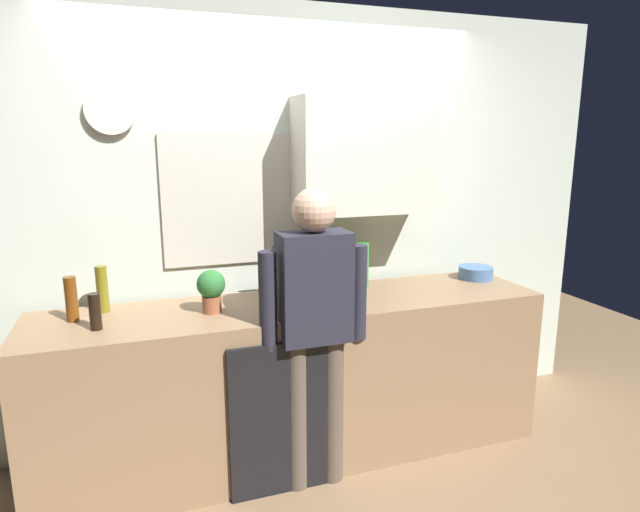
% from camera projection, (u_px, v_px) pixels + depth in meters
% --- Properties ---
extents(ground_plane, '(8.00, 8.00, 0.00)m').
position_uv_depth(ground_plane, '(315.00, 481.00, 2.95)').
color(ground_plane, '#8C6D4C').
extents(kitchen_counter, '(2.86, 0.64, 0.93)m').
position_uv_depth(kitchen_counter, '(298.00, 380.00, 3.12)').
color(kitchen_counter, '#937251').
rests_on(kitchen_counter, ground_plane).
extents(dishwasher_panel, '(0.56, 0.02, 0.84)m').
position_uv_depth(dishwasher_panel, '(283.00, 420.00, 2.77)').
color(dishwasher_panel, black).
rests_on(dishwasher_panel, ground_plane).
extents(back_wall_assembly, '(4.46, 0.42, 2.60)m').
position_uv_depth(back_wall_assembly, '(287.00, 216.00, 3.32)').
color(back_wall_assembly, silver).
rests_on(back_wall_assembly, ground_plane).
extents(coffee_maker, '(0.20, 0.20, 0.33)m').
position_uv_depth(coffee_maker, '(291.00, 276.00, 3.03)').
color(coffee_maker, black).
rests_on(coffee_maker, kitchen_counter).
extents(bottle_green_wine, '(0.07, 0.07, 0.30)m').
position_uv_depth(bottle_green_wine, '(337.00, 265.00, 3.26)').
color(bottle_green_wine, '#195923').
rests_on(bottle_green_wine, kitchen_counter).
extents(bottle_olive_oil, '(0.06, 0.06, 0.25)m').
position_uv_depth(bottle_olive_oil, '(102.00, 289.00, 2.84)').
color(bottle_olive_oil, olive).
rests_on(bottle_olive_oil, kitchen_counter).
extents(bottle_clear_soda, '(0.09, 0.09, 0.28)m').
position_uv_depth(bottle_clear_soda, '(362.00, 264.00, 3.33)').
color(bottle_clear_soda, '#2D8C33').
rests_on(bottle_clear_soda, kitchen_counter).
extents(bottle_dark_sauce, '(0.06, 0.06, 0.18)m').
position_uv_depth(bottle_dark_sauce, '(95.00, 312.00, 2.59)').
color(bottle_dark_sauce, black).
rests_on(bottle_dark_sauce, kitchen_counter).
extents(bottle_amber_beer, '(0.06, 0.06, 0.23)m').
position_uv_depth(bottle_amber_beer, '(71.00, 299.00, 2.70)').
color(bottle_amber_beer, brown).
rests_on(bottle_amber_beer, kitchen_counter).
extents(cup_blue_mug, '(0.08, 0.08, 0.10)m').
position_uv_depth(cup_blue_mug, '(333.00, 288.00, 3.14)').
color(cup_blue_mug, '#3351B2').
rests_on(cup_blue_mug, kitchen_counter).
extents(mixing_bowl, '(0.22, 0.22, 0.08)m').
position_uv_depth(mixing_bowl, '(476.00, 273.00, 3.54)').
color(mixing_bowl, '#4C72A5').
rests_on(mixing_bowl, kitchen_counter).
extents(potted_plant, '(0.15, 0.15, 0.23)m').
position_uv_depth(potted_plant, '(211.00, 288.00, 2.83)').
color(potted_plant, '#9E5638').
rests_on(potted_plant, kitchen_counter).
extents(dish_soap, '(0.06, 0.06, 0.18)m').
position_uv_depth(dish_soap, '(347.00, 295.00, 2.89)').
color(dish_soap, green).
rests_on(dish_soap, kitchen_counter).
extents(person_at_sink, '(0.57, 0.22, 1.60)m').
position_uv_depth(person_at_sink, '(314.00, 316.00, 2.74)').
color(person_at_sink, brown).
rests_on(person_at_sink, ground_plane).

